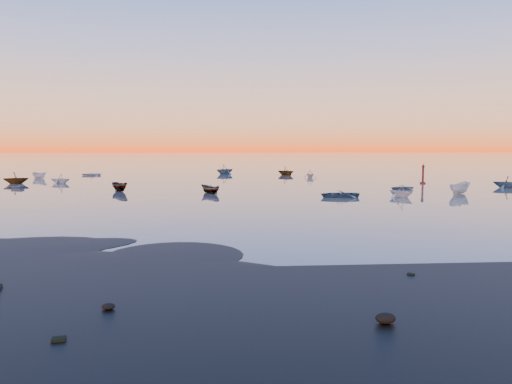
{
  "coord_description": "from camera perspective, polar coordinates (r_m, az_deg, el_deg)",
  "views": [
    {
      "loc": [
        -7.15,
        -26.98,
        5.99
      ],
      "look_at": [
        -2.95,
        28.0,
        0.83
      ],
      "focal_mm": 35.0,
      "sensor_mm": 36.0,
      "label": 1
    }
  ],
  "objects": [
    {
      "name": "moored_fleet",
      "position": [
        80.52,
        0.74,
        1.07
      ],
      "size": [
        124.0,
        58.0,
        1.2
      ],
      "primitive_type": null,
      "color": "silver",
      "rests_on": "ground"
    },
    {
      "name": "mud_lobes",
      "position": [
        27.6,
        10.84,
        -7.26
      ],
      "size": [
        140.0,
        6.0,
        0.07
      ],
      "primitive_type": null,
      "color": "black",
      "rests_on": "ground"
    },
    {
      "name": "channel_marker",
      "position": [
        83.16,
        18.54,
        1.81
      ],
      "size": [
        0.9,
        0.9,
        3.21
      ],
      "color": "#450E10",
      "rests_on": "ground"
    },
    {
      "name": "ground",
      "position": [
        127.32,
        -1.14,
        2.64
      ],
      "size": [
        600.0,
        600.0,
        0.0
      ],
      "primitive_type": "plane",
      "color": "#6E655C",
      "rests_on": "ground"
    },
    {
      "name": "boat_near_right",
      "position": [
        60.48,
        16.22,
        -0.56
      ],
      "size": [
        3.47,
        3.08,
        1.13
      ],
      "primitive_type": "imported",
      "rotation": [
        0.0,
        0.0,
        3.77
      ],
      "color": "silver",
      "rests_on": "ground"
    },
    {
      "name": "boat_near_center",
      "position": [
        66.35,
        22.22,
        -0.24
      ],
      "size": [
        4.12,
        4.4,
        1.47
      ],
      "primitive_type": "imported",
      "rotation": [
        0.0,
        0.0,
        2.28
      ],
      "color": "silver",
      "rests_on": "ground"
    },
    {
      "name": "boat_near_left",
      "position": [
        77.67,
        -25.6,
        0.39
      ],
      "size": [
        4.15,
        3.31,
        0.97
      ],
      "primitive_type": "imported",
      "rotation": [
        0.0,
        0.0,
        0.52
      ],
      "color": "gray",
      "rests_on": "ground"
    }
  ]
}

